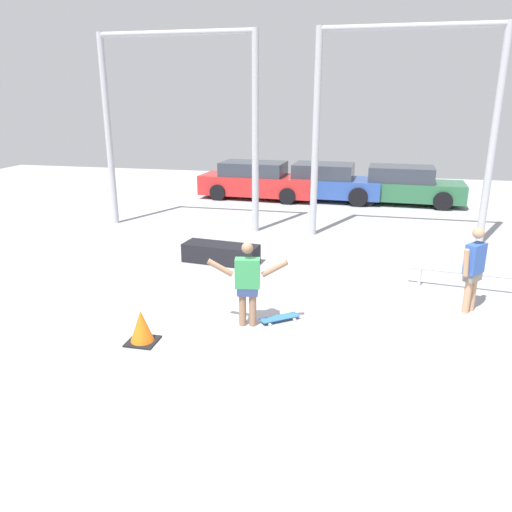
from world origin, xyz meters
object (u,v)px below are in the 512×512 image
bystander (474,266)px  parked_car_green (403,186)px  traffic_cone (142,327)px  skateboarder (247,281)px  skateboard (280,318)px  grind_box (221,253)px  grind_rail (486,277)px  parked_car_blue (326,183)px  parked_car_red (257,181)px

bystander → parked_car_green: bearing=-137.3°
parked_car_green → traffic_cone: (-4.81, -12.65, -0.41)m
skateboarder → skateboard: size_ratio=2.17×
skateboarder → grind_box: size_ratio=0.83×
skateboarder → skateboard: skateboarder is taller
grind_rail → parked_car_green: size_ratio=0.72×
skateboard → traffic_cone: 2.48m
parked_car_blue → bystander: size_ratio=2.53×
parked_car_red → parked_car_blue: parked_car_red is taller
parked_car_red → parked_car_blue: bearing=7.2°
bystander → skateboard: bearing=-31.6°
skateboard → traffic_cone: (-2.09, -1.31, 0.22)m
parked_car_blue → bystander: 10.77m
grind_rail → parked_car_green: 9.12m
grind_box → parked_car_red: (-0.93, 8.15, 0.46)m
grind_box → parked_car_blue: 8.55m
bystander → parked_car_blue: bearing=-121.6°
skateboarder → traffic_cone: bearing=-156.9°
grind_box → parked_car_red: 8.22m
skateboard → parked_car_blue: size_ratio=0.17×
skateboard → skateboarder: bearing=170.6°
grind_rail → bystander: size_ratio=1.90×
bystander → parked_car_red: bearing=-108.6°
skateboarder → traffic_cone: size_ratio=2.71×
grind_rail → parked_car_blue: size_ratio=0.75×
parked_car_blue → parked_car_green: 2.92m
skateboarder → traffic_cone: skateboarder is taller
skateboard → grind_rail: 4.56m
skateboarder → parked_car_blue: (0.34, 11.66, -0.15)m
skateboarder → grind_rail: skateboarder is taller
skateboarder → bystander: bearing=10.7°
traffic_cone → bystander: bearing=24.7°
parked_car_green → traffic_cone: size_ratio=7.63×
skateboard → grind_box: (-2.01, 3.02, 0.17)m
grind_box → skateboarder: bearing=-65.9°
skateboard → parked_car_green: 11.68m
grind_rail → parked_car_red: size_ratio=0.68×
grind_box → traffic_cone: traffic_cone is taller
skateboarder → parked_car_green: size_ratio=0.35×
skateboarder → bystander: bystander is taller
skateboard → bystander: bystander is taller
skateboard → parked_car_blue: (-0.19, 11.37, 0.63)m
bystander → skateboarder: bearing=-30.3°
skateboard → grind_box: size_ratio=0.38×
skateboarder → parked_car_red: 11.72m
grind_box → grind_rail: grind_box is taller
parked_car_green → skateboarder: bearing=-103.3°
skateboard → bystander: (3.43, 1.22, 0.84)m
grind_rail → parked_car_red: parked_car_red is taller
grind_box → grind_rail: size_ratio=0.59×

